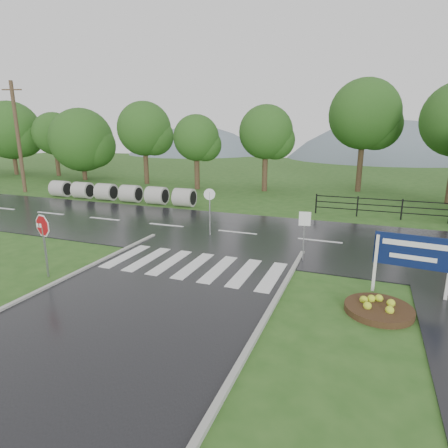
% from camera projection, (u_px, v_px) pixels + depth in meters
% --- Properties ---
extents(ground, '(120.00, 120.00, 0.00)m').
position_uv_depth(ground, '(109.00, 333.00, 9.48)').
color(ground, '#2A541C').
rests_on(ground, ground).
extents(main_road, '(90.00, 8.00, 0.04)m').
position_uv_depth(main_road, '(237.00, 233.00, 18.52)').
color(main_road, black).
rests_on(main_road, ground).
extents(crosswalk, '(6.50, 2.80, 0.02)m').
position_uv_depth(crosswalk, '(194.00, 265.00, 13.98)').
color(crosswalk, silver).
rests_on(crosswalk, ground).
extents(fence_west, '(9.58, 0.08, 1.20)m').
position_uv_depth(fence_west, '(402.00, 207.00, 21.07)').
color(fence_west, black).
rests_on(fence_west, ground).
extents(hills, '(102.00, 48.00, 48.00)m').
position_uv_depth(hills, '(349.00, 240.00, 70.89)').
color(hills, slate).
rests_on(hills, ground).
extents(treeline, '(83.20, 5.20, 10.00)m').
position_uv_depth(treeline, '(304.00, 191.00, 30.83)').
color(treeline, '#1F4B17').
rests_on(treeline, ground).
extents(culvert_pipes, '(11.80, 1.20, 1.20)m').
position_uv_depth(culvert_pipes, '(118.00, 193.00, 26.62)').
color(culvert_pipes, '#9E9B93').
rests_on(culvert_pipes, ground).
extents(stop_sign, '(1.03, 0.26, 2.38)m').
position_uv_depth(stop_sign, '(43.00, 231.00, 12.65)').
color(stop_sign, '#939399').
rests_on(stop_sign, ground).
extents(estate_billboard, '(2.22, 0.27, 1.95)m').
position_uv_depth(estate_billboard, '(413.00, 255.00, 11.28)').
color(estate_billboard, silver).
rests_on(estate_billboard, ground).
extents(flower_bed, '(1.87, 1.87, 0.37)m').
position_uv_depth(flower_bed, '(379.00, 308.00, 10.50)').
color(flower_bed, '#332111').
rests_on(flower_bed, ground).
extents(reg_sign_small, '(0.44, 0.09, 1.99)m').
position_uv_depth(reg_sign_small, '(304.00, 226.00, 14.21)').
color(reg_sign_small, '#939399').
rests_on(reg_sign_small, ground).
extents(reg_sign_round, '(0.51, 0.20, 2.31)m').
position_uv_depth(reg_sign_round, '(210.00, 206.00, 17.69)').
color(reg_sign_round, '#939399').
rests_on(reg_sign_round, ground).
extents(utility_pole_west, '(1.47, 0.60, 8.59)m').
position_uv_depth(utility_pole_west, '(18.00, 137.00, 29.45)').
color(utility_pole_west, '#473523').
rests_on(utility_pole_west, ground).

